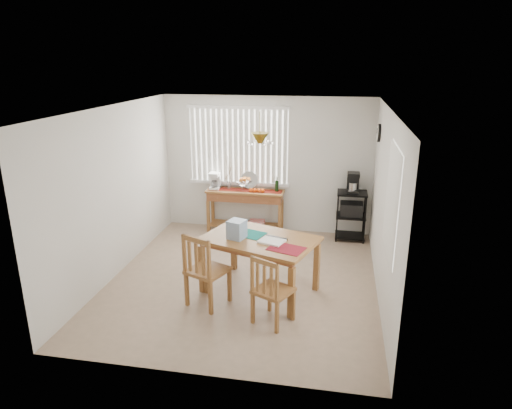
% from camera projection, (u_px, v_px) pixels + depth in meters
% --- Properties ---
extents(ground, '(4.00, 4.50, 0.01)m').
position_uv_depth(ground, '(243.00, 280.00, 7.03)').
color(ground, tan).
extents(room_shell, '(4.20, 4.70, 2.70)m').
position_uv_depth(room_shell, '(243.00, 173.00, 6.52)').
color(room_shell, silver).
rests_on(room_shell, ground).
extents(sideboard, '(1.49, 0.42, 0.84)m').
position_uv_depth(sideboard, '(246.00, 201.00, 8.79)').
color(sideboard, '#8E5E30').
rests_on(sideboard, ground).
extents(sideboard_items, '(1.42, 0.35, 0.64)m').
position_uv_depth(sideboard_items, '(233.00, 183.00, 8.74)').
color(sideboard_items, maroon).
rests_on(sideboard_items, sideboard).
extents(wire_cart, '(0.54, 0.43, 0.92)m').
position_uv_depth(wire_cart, '(351.00, 211.00, 8.44)').
color(wire_cart, black).
rests_on(wire_cart, ground).
extents(cart_items, '(0.22, 0.26, 0.38)m').
position_uv_depth(cart_items, '(353.00, 183.00, 8.28)').
color(cart_items, black).
rests_on(cart_items, wire_cart).
extents(dining_table, '(1.79, 1.45, 0.83)m').
position_uv_depth(dining_table, '(260.00, 244.00, 6.48)').
color(dining_table, '#8E5E30').
rests_on(dining_table, ground).
extents(table_items, '(1.16, 0.91, 0.27)m').
position_uv_depth(table_items, '(246.00, 232.00, 6.38)').
color(table_items, '#14756D').
rests_on(table_items, dining_table).
extents(chair_left, '(0.64, 0.64, 1.06)m').
position_uv_depth(chair_left, '(205.00, 270.00, 6.16)').
color(chair_left, '#8E5E30').
rests_on(chair_left, ground).
extents(chair_right, '(0.59, 0.59, 0.94)m').
position_uv_depth(chair_right, '(271.00, 291.00, 5.74)').
color(chair_right, '#8E5E30').
rests_on(chair_right, ground).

